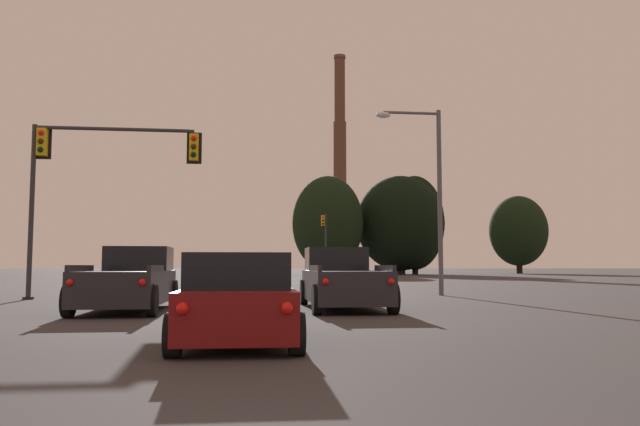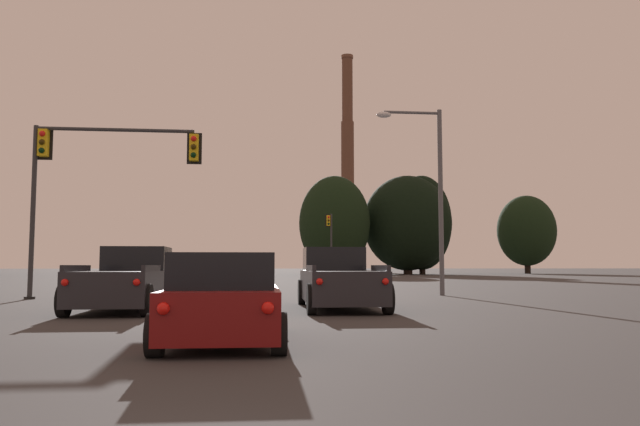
{
  "view_description": "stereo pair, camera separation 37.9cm",
  "coord_description": "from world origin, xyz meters",
  "px_view_note": "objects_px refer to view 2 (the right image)",
  "views": [
    {
      "loc": [
        0.22,
        -2.45,
        1.24
      ],
      "look_at": [
        3.22,
        22.26,
        3.36
      ],
      "focal_mm": 35.0,
      "sensor_mm": 36.0,
      "label": 1
    },
    {
      "loc": [
        0.6,
        -2.49,
        1.24
      ],
      "look_at": [
        3.22,
        22.26,
        3.36
      ],
      "focal_mm": 35.0,
      "sensor_mm": 36.0,
      "label": 2
    }
  ],
  "objects_px": {
    "traffic_light_overhead_left": "(90,166)",
    "traffic_light_far_right": "(330,236)",
    "hatchback_center_lane_second": "(225,301)",
    "pickup_truck_left_lane_front": "(127,281)",
    "pickup_truck_right_lane_front": "(338,281)",
    "street_lamp": "(430,180)",
    "smokestack": "(348,185)"
  },
  "relations": [
    {
      "from": "traffic_light_overhead_left",
      "to": "traffic_light_far_right",
      "type": "height_order",
      "value": "traffic_light_overhead_left"
    },
    {
      "from": "hatchback_center_lane_second",
      "to": "pickup_truck_left_lane_front",
      "type": "distance_m",
      "value": 8.53
    },
    {
      "from": "hatchback_center_lane_second",
      "to": "traffic_light_overhead_left",
      "type": "height_order",
      "value": "traffic_light_overhead_left"
    },
    {
      "from": "pickup_truck_right_lane_front",
      "to": "pickup_truck_left_lane_front",
      "type": "relative_size",
      "value": 1.01
    },
    {
      "from": "traffic_light_overhead_left",
      "to": "street_lamp",
      "type": "distance_m",
      "value": 13.8
    },
    {
      "from": "traffic_light_far_right",
      "to": "street_lamp",
      "type": "relative_size",
      "value": 0.8
    },
    {
      "from": "hatchback_center_lane_second",
      "to": "smokestack",
      "type": "relative_size",
      "value": 0.09
    },
    {
      "from": "traffic_light_overhead_left",
      "to": "smokestack",
      "type": "height_order",
      "value": "smokestack"
    },
    {
      "from": "pickup_truck_right_lane_front",
      "to": "smokestack",
      "type": "xyz_separation_m",
      "value": [
        17.88,
        116.36,
        18.14
      ]
    },
    {
      "from": "hatchback_center_lane_second",
      "to": "pickup_truck_left_lane_front",
      "type": "xyz_separation_m",
      "value": [
        -3.1,
        7.95,
        0.14
      ]
    },
    {
      "from": "pickup_truck_right_lane_front",
      "to": "street_lamp",
      "type": "bearing_deg",
      "value": 57.24
    },
    {
      "from": "traffic_light_far_right",
      "to": "hatchback_center_lane_second",
      "type": "bearing_deg",
      "value": -98.86
    },
    {
      "from": "pickup_truck_right_lane_front",
      "to": "street_lamp",
      "type": "height_order",
      "value": "street_lamp"
    },
    {
      "from": "pickup_truck_left_lane_front",
      "to": "traffic_light_overhead_left",
      "type": "relative_size",
      "value": 0.84
    },
    {
      "from": "pickup_truck_right_lane_front",
      "to": "pickup_truck_left_lane_front",
      "type": "bearing_deg",
      "value": -177.96
    },
    {
      "from": "traffic_light_overhead_left",
      "to": "smokestack",
      "type": "xyz_separation_m",
      "value": [
        26.65,
        110.24,
        13.87
      ]
    },
    {
      "from": "traffic_light_overhead_left",
      "to": "traffic_light_far_right",
      "type": "relative_size",
      "value": 1.03
    },
    {
      "from": "pickup_truck_left_lane_front",
      "to": "street_lamp",
      "type": "height_order",
      "value": "street_lamp"
    },
    {
      "from": "hatchback_center_lane_second",
      "to": "pickup_truck_right_lane_front",
      "type": "bearing_deg",
      "value": 70.51
    },
    {
      "from": "traffic_light_overhead_left",
      "to": "smokestack",
      "type": "relative_size",
      "value": 0.14
    },
    {
      "from": "pickup_truck_right_lane_front",
      "to": "traffic_light_overhead_left",
      "type": "bearing_deg",
      "value": 146.19
    },
    {
      "from": "street_lamp",
      "to": "pickup_truck_left_lane_front",
      "type": "bearing_deg",
      "value": -145.78
    },
    {
      "from": "hatchback_center_lane_second",
      "to": "smokestack",
      "type": "bearing_deg",
      "value": 81.18
    },
    {
      "from": "pickup_truck_left_lane_front",
      "to": "street_lamp",
      "type": "xyz_separation_m",
      "value": [
        11.02,
        7.49,
        4.09
      ]
    },
    {
      "from": "hatchback_center_lane_second",
      "to": "smokestack",
      "type": "height_order",
      "value": "smokestack"
    },
    {
      "from": "traffic_light_overhead_left",
      "to": "traffic_light_far_right",
      "type": "xyz_separation_m",
      "value": [
        13.76,
        36.76,
        -0.89
      ]
    },
    {
      "from": "traffic_light_far_right",
      "to": "pickup_truck_right_lane_front",
      "type": "bearing_deg",
      "value": -96.63
    },
    {
      "from": "smokestack",
      "to": "traffic_light_far_right",
      "type": "bearing_deg",
      "value": -99.95
    },
    {
      "from": "pickup_truck_left_lane_front",
      "to": "street_lamp",
      "type": "bearing_deg",
      "value": 34.43
    },
    {
      "from": "pickup_truck_right_lane_front",
      "to": "traffic_light_far_right",
      "type": "bearing_deg",
      "value": 84.49
    },
    {
      "from": "hatchback_center_lane_second",
      "to": "pickup_truck_right_lane_front",
      "type": "relative_size",
      "value": 0.74
    },
    {
      "from": "traffic_light_overhead_left",
      "to": "smokestack",
      "type": "distance_m",
      "value": 114.26
    }
  ]
}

